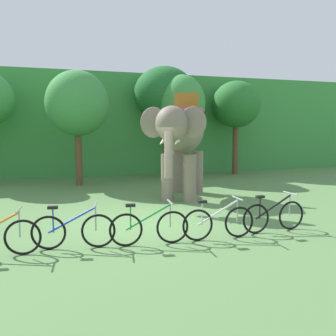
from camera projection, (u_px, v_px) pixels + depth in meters
The scene contains 11 objects.
ground_plane at pixel (139, 222), 9.66m from camera, with size 80.00×80.00×0.00m, color #567F47.
foliage_hedge at pixel (87, 125), 21.31m from camera, with size 36.00×6.00×5.33m, color #3D8E42.
tree_center_left at pixel (77, 104), 15.53m from camera, with size 2.67×2.67×4.91m.
tree_far_left at pixel (165, 94), 18.38m from camera, with size 3.07×3.07×5.55m.
tree_left at pixel (182, 104), 17.56m from camera, with size 2.23×2.23×5.01m.
tree_right at pixel (236, 105), 19.44m from camera, with size 2.56×2.56×4.96m.
elephant at pixel (182, 136), 12.77m from camera, with size 3.22×4.05×3.78m.
bike_blue at pixel (73, 230), 7.51m from camera, with size 1.69×0.52×0.92m.
bike_green at pixel (149, 227), 7.75m from camera, with size 1.71×0.52×0.92m.
bike_white at pixel (219, 222), 8.16m from camera, with size 1.71×0.52×0.92m.
bike_black at pixel (274, 216), 8.75m from camera, with size 1.71×0.52×0.92m.
Camera 1 is at (-2.21, -9.22, 2.47)m, focal length 39.18 mm.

